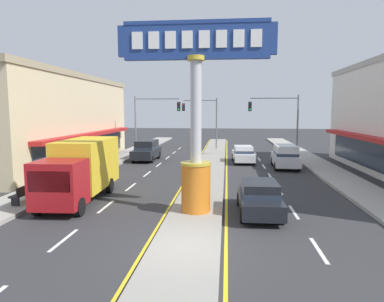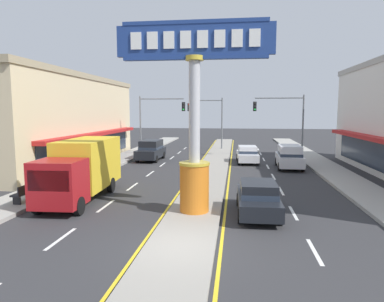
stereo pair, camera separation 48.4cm
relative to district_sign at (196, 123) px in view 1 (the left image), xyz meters
The scene contains 16 objects.
ground_plane 5.80m from the district_sign, 90.00° to the right, with size 160.00×160.00×0.00m, color #303033.
median_strip 14.54m from the district_sign, 90.00° to the left, with size 2.40×52.00×0.14m, color gray.
sidewalk_left 15.57m from the district_sign, 127.33° to the left, with size 2.62×60.00×0.18m, color #9E9B93.
sidewalk_right 15.57m from the district_sign, 52.67° to the left, with size 2.62×60.00×0.18m, color #9E9B93.
lane_markings 13.26m from the district_sign, 90.00° to the left, with size 9.14×52.00×0.01m.
district_sign is the anchor object (origin of this frame).
storefront_left 20.56m from the district_sign, 138.07° to the left, with size 10.17×21.96×7.79m.
traffic_light_left_side 21.13m from the district_sign, 107.73° to the left, with size 4.86×0.46×6.20m.
traffic_light_right_side 20.21m from the district_sign, 71.42° to the left, with size 4.86×0.46×6.20m.
traffic_light_median_far 26.13m from the district_sign, 93.03° to the left, with size 4.20×0.46×6.20m.
sedan_near_right_lane 4.42m from the district_sign, ahead, with size 1.90×4.33×1.53m.
suv_far_right_lane 17.81m from the district_sign, 110.55° to the left, with size 2.04×4.64×1.90m.
box_truck_near_left_lane 6.97m from the district_sign, 162.66° to the left, with size 2.49×6.99×3.12m.
sedan_mid_left_lane 16.53m from the district_sign, 79.84° to the left, with size 1.98×4.37×1.53m.
suv_far_left_oncoming 15.00m from the district_sign, 65.21° to the left, with size 2.09×4.66×1.90m.
street_bench 9.24m from the district_sign, behind, with size 0.48×1.60×0.88m.
Camera 1 is at (1.37, -11.10, 4.69)m, focal length 32.15 mm.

